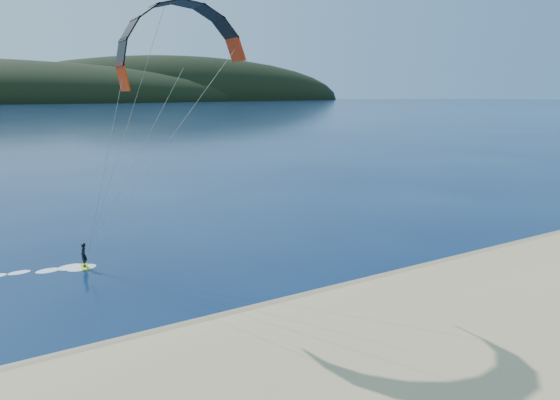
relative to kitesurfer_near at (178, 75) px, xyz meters
name	(u,v)px	position (x,y,z in m)	size (l,w,h in m)	color
ground	(300,353)	(1.08, -12.58, -13.14)	(1800.00, 1800.00, 0.00)	#071539
wet_sand	(255,315)	(1.08, -8.08, -13.09)	(220.00, 2.50, 0.10)	olive
kitesurfer_near	(178,75)	(0.00, 0.00, 0.00)	(21.06, 8.02, 16.62)	#BCE51B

